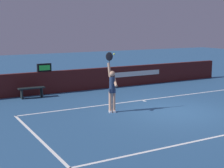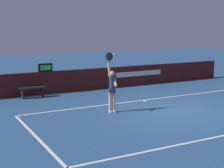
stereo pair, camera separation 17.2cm
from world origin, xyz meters
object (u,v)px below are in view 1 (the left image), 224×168
speed_display (44,68)px  tennis_player (112,88)px  tennis_ball (114,54)px  courtside_bench_near (32,90)px

speed_display → tennis_player: (1.18, -4.88, -0.34)m
speed_display → tennis_ball: bearing=-74.4°
tennis_ball → speed_display: bearing=105.6°
tennis_ball → courtside_bench_near: size_ratio=0.06×
tennis_ball → tennis_player: bearing=-146.4°
tennis_player → courtside_bench_near: size_ratio=1.90×
speed_display → courtside_bench_near: size_ratio=0.57×
courtside_bench_near → speed_display: bearing=36.7°
speed_display → courtside_bench_near: bearing=-143.3°
speed_display → courtside_bench_near: (-0.86, -0.64, -0.97)m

